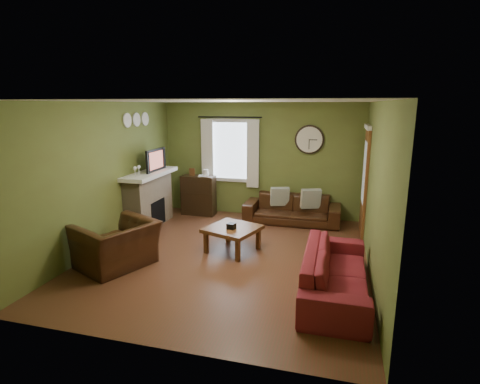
% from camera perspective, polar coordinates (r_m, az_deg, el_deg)
% --- Properties ---
extents(floor, '(4.60, 5.20, 0.00)m').
position_cam_1_polar(floor, '(6.56, -1.77, -9.70)').
color(floor, brown).
rests_on(floor, ground).
extents(ceiling, '(4.60, 5.20, 0.00)m').
position_cam_1_polar(ceiling, '(6.04, -1.95, 13.66)').
color(ceiling, white).
rests_on(ceiling, ground).
extents(wall_left, '(0.00, 5.20, 2.60)m').
position_cam_1_polar(wall_left, '(7.17, -19.77, 2.37)').
color(wall_left, '#5F6E30').
rests_on(wall_left, ground).
extents(wall_right, '(0.00, 5.20, 2.60)m').
position_cam_1_polar(wall_right, '(5.94, 19.91, 0.25)').
color(wall_right, '#5F6E30').
rests_on(wall_right, ground).
extents(wall_back, '(4.60, 0.00, 2.60)m').
position_cam_1_polar(wall_back, '(8.65, 3.11, 4.87)').
color(wall_back, '#5F6E30').
rests_on(wall_back, ground).
extents(wall_front, '(4.60, 0.00, 2.60)m').
position_cam_1_polar(wall_front, '(3.84, -13.13, -6.18)').
color(wall_front, '#5F6E30').
rests_on(wall_front, ground).
extents(fireplace, '(0.40, 1.40, 1.10)m').
position_cam_1_polar(fireplace, '(8.18, -13.68, -1.34)').
color(fireplace, gray).
rests_on(fireplace, floor).
extents(firebox, '(0.04, 0.60, 0.55)m').
position_cam_1_polar(firebox, '(8.15, -12.41, -3.14)').
color(firebox, black).
rests_on(firebox, fireplace).
extents(mantel, '(0.58, 1.60, 0.08)m').
position_cam_1_polar(mantel, '(8.04, -13.72, 2.72)').
color(mantel, white).
rests_on(mantel, fireplace).
extents(tv, '(0.08, 0.60, 0.35)m').
position_cam_1_polar(tv, '(8.12, -13.18, 4.38)').
color(tv, black).
rests_on(tv, mantel).
extents(tv_screen, '(0.02, 0.62, 0.36)m').
position_cam_1_polar(tv_screen, '(8.08, -12.70, 4.76)').
color(tv_screen, '#994C3F').
rests_on(tv_screen, mantel).
extents(medallion_left, '(0.28, 0.28, 0.03)m').
position_cam_1_polar(medallion_left, '(7.72, -16.82, 10.42)').
color(medallion_left, white).
rests_on(medallion_left, wall_left).
extents(medallion_mid, '(0.28, 0.28, 0.03)m').
position_cam_1_polar(medallion_mid, '(8.02, -15.50, 10.59)').
color(medallion_mid, white).
rests_on(medallion_mid, wall_left).
extents(medallion_right, '(0.28, 0.28, 0.03)m').
position_cam_1_polar(medallion_right, '(8.33, -14.28, 10.74)').
color(medallion_right, white).
rests_on(medallion_right, wall_left).
extents(window_pane, '(1.00, 0.02, 1.30)m').
position_cam_1_polar(window_pane, '(8.78, -1.40, 6.32)').
color(window_pane, silver).
rests_on(window_pane, wall_back).
extents(curtain_rod, '(0.03, 0.03, 1.50)m').
position_cam_1_polar(curtain_rod, '(8.62, -1.62, 11.33)').
color(curtain_rod, black).
rests_on(curtain_rod, wall_back).
extents(curtain_left, '(0.28, 0.04, 1.55)m').
position_cam_1_polar(curtain_left, '(8.86, -5.02, 6.02)').
color(curtain_left, silver).
rests_on(curtain_left, wall_back).
extents(curtain_right, '(0.28, 0.04, 1.55)m').
position_cam_1_polar(curtain_right, '(8.55, 1.97, 5.80)').
color(curtain_right, silver).
rests_on(curtain_right, wall_back).
extents(wall_clock, '(0.64, 0.06, 0.64)m').
position_cam_1_polar(wall_clock, '(8.39, 10.53, 7.85)').
color(wall_clock, white).
rests_on(wall_clock, wall_back).
extents(door, '(0.05, 0.90, 2.10)m').
position_cam_1_polar(door, '(7.80, 18.47, 1.42)').
color(door, brown).
rests_on(door, floor).
extents(bookshelf, '(0.78, 0.33, 0.93)m').
position_cam_1_polar(bookshelf, '(8.86, -6.33, -0.50)').
color(bookshelf, black).
rests_on(bookshelf, floor).
extents(book, '(0.22, 0.27, 0.02)m').
position_cam_1_polar(book, '(8.69, -6.35, 2.59)').
color(book, '#5A3519').
rests_on(book, bookshelf).
extents(sofa_brown, '(2.08, 0.81, 0.61)m').
position_cam_1_polar(sofa_brown, '(8.32, 7.91, -2.60)').
color(sofa_brown, black).
rests_on(sofa_brown, floor).
extents(pillow_left, '(0.44, 0.26, 0.43)m').
position_cam_1_polar(pillow_left, '(8.29, 10.73, -1.00)').
color(pillow_left, '#9CA59B').
rests_on(pillow_left, sofa_brown).
extents(pillow_right, '(0.43, 0.24, 0.41)m').
position_cam_1_polar(pillow_right, '(8.38, 6.08, -0.68)').
color(pillow_right, '#9CA59B').
rests_on(pillow_right, sofa_brown).
extents(sofa_red, '(0.84, 2.16, 0.63)m').
position_cam_1_polar(sofa_red, '(5.40, 14.36, -11.70)').
color(sofa_red, maroon).
rests_on(sofa_red, floor).
extents(armchair, '(1.36, 1.43, 0.73)m').
position_cam_1_polar(armchair, '(6.34, -18.25, -7.65)').
color(armchair, black).
rests_on(armchair, floor).
extents(coffee_table, '(1.06, 1.06, 0.44)m').
position_cam_1_polar(coffee_table, '(6.69, -1.14, -7.17)').
color(coffee_table, '#5A3519').
rests_on(coffee_table, floor).
extents(tissue_box, '(0.16, 0.16, 0.10)m').
position_cam_1_polar(tissue_box, '(6.54, -1.31, -6.01)').
color(tissue_box, black).
rests_on(tissue_box, coffee_table).
extents(wine_glass_a, '(0.07, 0.07, 0.21)m').
position_cam_1_polar(wine_glass_a, '(7.52, -15.71, 2.99)').
color(wine_glass_a, white).
rests_on(wine_glass_a, mantel).
extents(wine_glass_b, '(0.07, 0.07, 0.20)m').
position_cam_1_polar(wine_glass_b, '(7.64, -15.15, 3.19)').
color(wine_glass_b, white).
rests_on(wine_glass_b, mantel).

